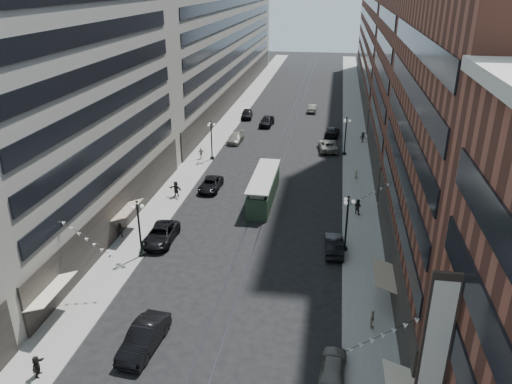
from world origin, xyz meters
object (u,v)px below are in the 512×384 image
Objects in this scene: lamppost_se_far at (347,222)px; car_9 at (247,114)px; car_4 at (333,367)px; car_8 at (236,138)px; pedestrian_9 at (363,137)px; car_11 at (328,145)px; car_14 at (313,108)px; car_13 at (267,121)px; car_7 at (211,184)px; pedestrian_5 at (176,189)px; pedestrian_extra_1 at (37,366)px; pedestrian_8 at (356,175)px; streetcar at (264,189)px; pedestrian_2 at (121,230)px; pedestrian_4 at (372,319)px; car_12 at (332,132)px; car_10 at (334,245)px; lamppost_sw_mid at (211,139)px; pedestrian_7 at (358,207)px; lamppost_se_mid at (346,135)px; car_5 at (144,338)px; lamppost_sw_far at (139,227)px; car_2 at (161,235)px; pedestrian_6 at (201,153)px.

lamppost_se_far is 1.15× the size of car_9.
lamppost_se_far is 16.44m from car_4.
car_8 is 2.98× the size of pedestrian_9.
car_11 is 23.38m from car_14.
car_13 reaches higher than car_11.
car_7 is 0.87× the size of car_11.
pedestrian_5 is 28.98m from pedestrian_extra_1.
pedestrian_9 is at bearing -133.74° from pedestrian_8.
car_4 is 34.12m from pedestrian_8.
pedestrian_extra_1 is at bearing -95.86° from car_7.
streetcar reaches higher than pedestrian_2.
car_12 is at bearing 20.64° from pedestrian_4.
pedestrian_4 reaches higher than pedestrian_extra_1.
car_9 reaches higher than car_4.
pedestrian_2 is (-21.70, -1.00, -2.18)m from lamppost_se_far.
car_10 is 43.83m from car_13.
car_7 is 0.99× the size of car_13.
streetcar is (-9.20, 10.33, -1.66)m from lamppost_se_far.
pedestrian_extra_1 is at bearing 13.99° from car_4.
car_10 is at bearing -69.18° from car_13.
lamppost_sw_mid reaches higher than pedestrian_8.
lamppost_se_far reaches higher than car_11.
car_8 is at bearing 117.89° from lamppost_se_far.
pedestrian_extra_1 is at bearing 78.40° from car_12.
car_10 is 2.73× the size of pedestrian_7.
pedestrian_4 is at bearing 52.20° from pedestrian_8.
lamppost_sw_mid reaches higher than car_13.
pedestrian_7 reaches higher than car_11.
lamppost_se_mid is 19.99m from streetcar.
car_5 is at bearing -85.88° from car_13.
streetcar is 2.79× the size of car_4.
pedestrian_2 reaches higher than car_14.
pedestrian_2 is at bearing 137.75° from lamppost_sw_far.
car_8 is 0.86× the size of car_11.
car_7 is at bearing 82.22° from car_2.
lamppost_sw_far is 21.64m from pedestrian_4.
car_7 is 33.88m from car_9.
car_12 is at bearing 101.66° from lamppost_se_mid.
pedestrian_4 is 48.77m from car_12.
lamppost_se_far is at bearing -48.32° from streetcar.
car_9 reaches higher than car_14.
car_8 is 9.32m from pedestrian_6.
streetcar is at bearing 80.47° from car_12.
pedestrian_extra_1 is (-1.80, -65.79, 0.09)m from car_9.
car_5 is at bearing -64.58° from pedestrian_extra_1.
lamppost_se_far is at bearing -67.82° from car_13.
car_7 is 1.06× the size of car_10.
car_2 is 10.62m from pedestrian_5.
car_7 is at bearing 142.04° from lamppost_se_far.
car_13 reaches higher than car_2.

